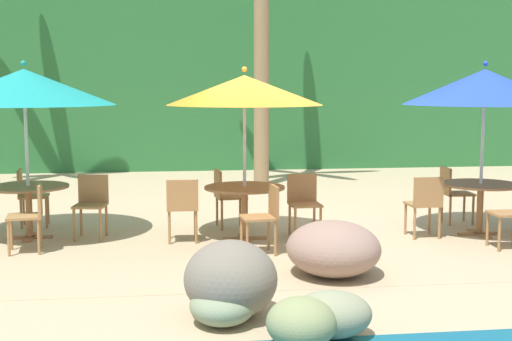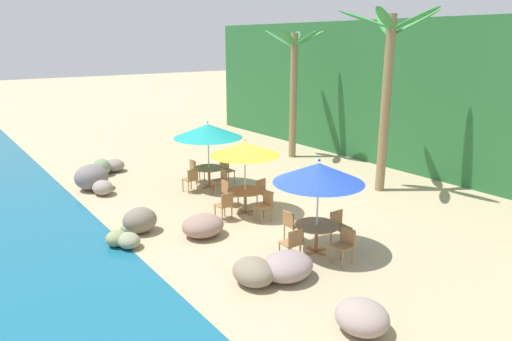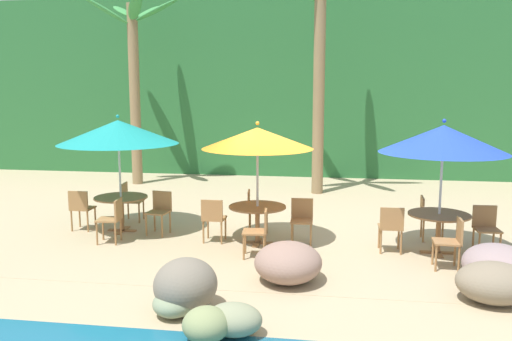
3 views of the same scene
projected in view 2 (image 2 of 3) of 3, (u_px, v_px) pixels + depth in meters
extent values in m
plane|color=tan|center=(259.00, 218.00, 14.15)|extent=(120.00, 120.00, 0.00)
cube|color=tan|center=(259.00, 217.00, 14.14)|extent=(18.00, 5.20, 0.01)
cube|color=#286633|center=(442.00, 97.00, 18.44)|extent=(28.00, 2.40, 6.00)
ellipsoid|color=gray|center=(362.00, 317.00, 8.56)|extent=(1.03, 0.96, 0.59)
ellipsoid|color=gray|center=(103.00, 188.00, 16.17)|extent=(0.83, 0.68, 0.51)
ellipsoid|color=gray|center=(102.00, 167.00, 18.45)|extent=(0.80, 0.67, 0.68)
ellipsoid|color=gray|center=(132.00, 227.00, 13.00)|extent=(0.59, 0.66, 0.34)
ellipsoid|color=#756C5D|center=(140.00, 220.00, 12.99)|extent=(0.86, 0.95, 0.71)
ellipsoid|color=gray|center=(203.00, 226.00, 12.74)|extent=(1.05, 1.17, 0.61)
ellipsoid|color=gray|center=(129.00, 240.00, 12.05)|extent=(0.70, 0.56, 0.40)
ellipsoid|color=#81725C|center=(254.00, 272.00, 10.24)|extent=(1.05, 0.89, 0.58)
ellipsoid|color=#84905E|center=(117.00, 238.00, 12.16)|extent=(0.57, 0.58, 0.42)
ellipsoid|color=gray|center=(287.00, 266.00, 10.45)|extent=(1.06, 1.24, 0.62)
ellipsoid|color=gray|center=(114.00, 165.00, 19.02)|extent=(0.87, 0.86, 0.51)
ellipsoid|color=slate|center=(91.00, 177.00, 16.66)|extent=(1.11, 1.18, 0.92)
cylinder|color=silver|center=(209.00, 158.00, 16.78)|extent=(0.04, 0.04, 2.19)
cone|color=teal|center=(208.00, 131.00, 16.51)|extent=(2.45, 2.45, 0.49)
sphere|color=teal|center=(208.00, 122.00, 16.42)|extent=(0.07, 0.07, 0.07)
cube|color=olive|center=(209.00, 187.00, 17.07)|extent=(0.60, 0.12, 0.03)
cube|color=olive|center=(209.00, 187.00, 17.07)|extent=(0.12, 0.60, 0.03)
cylinder|color=olive|center=(209.00, 177.00, 16.97)|extent=(0.09, 0.09, 0.71)
cylinder|color=olive|center=(209.00, 168.00, 16.88)|extent=(1.10, 1.10, 0.03)
cylinder|color=#9E7042|center=(216.00, 190.00, 16.06)|extent=(0.04, 0.04, 0.45)
cylinder|color=#9E7042|center=(212.00, 187.00, 16.36)|extent=(0.04, 0.04, 0.45)
cylinder|color=#9E7042|center=(225.00, 188.00, 16.22)|extent=(0.04, 0.04, 0.45)
cylinder|color=#9E7042|center=(221.00, 185.00, 16.52)|extent=(0.04, 0.04, 0.45)
cube|color=#9E7042|center=(218.00, 181.00, 16.22)|extent=(0.48, 0.48, 0.03)
cube|color=#9E7042|center=(223.00, 175.00, 16.26)|extent=(0.42, 0.10, 0.42)
cylinder|color=#9E7042|center=(234.00, 177.00, 17.53)|extent=(0.04, 0.04, 0.45)
cylinder|color=#9E7042|center=(227.00, 179.00, 17.31)|extent=(0.04, 0.04, 0.45)
cylinder|color=#9E7042|center=(229.00, 175.00, 17.79)|extent=(0.04, 0.04, 0.45)
cylinder|color=#9E7042|center=(221.00, 177.00, 17.57)|extent=(0.04, 0.04, 0.45)
cube|color=#9E7042|center=(228.00, 171.00, 17.49)|extent=(0.45, 0.45, 0.03)
cube|color=#9E7042|center=(224.00, 165.00, 17.58)|extent=(0.07, 0.42, 0.42)
cylinder|color=#9E7042|center=(200.00, 174.00, 17.91)|extent=(0.04, 0.04, 0.45)
cylinder|color=#9E7042|center=(204.00, 176.00, 17.64)|extent=(0.04, 0.04, 0.45)
cylinder|color=#9E7042|center=(191.00, 176.00, 17.71)|extent=(0.04, 0.04, 0.45)
cylinder|color=#9E7042|center=(196.00, 178.00, 17.43)|extent=(0.04, 0.04, 0.45)
cube|color=#9E7042|center=(198.00, 170.00, 17.61)|extent=(0.42, 0.42, 0.03)
cube|color=#9E7042|center=(193.00, 166.00, 17.44)|extent=(0.42, 0.04, 0.42)
cylinder|color=#9E7042|center=(183.00, 186.00, 16.47)|extent=(0.04, 0.04, 0.45)
cylinder|color=#9E7042|center=(191.00, 184.00, 16.71)|extent=(0.04, 0.04, 0.45)
cylinder|color=#9E7042|center=(189.00, 188.00, 16.22)|extent=(0.04, 0.04, 0.45)
cylinder|color=#9E7042|center=(197.00, 186.00, 16.45)|extent=(0.04, 0.04, 0.45)
cube|color=#9E7042|center=(190.00, 179.00, 16.40)|extent=(0.46, 0.46, 0.03)
cube|color=#9E7042|center=(193.00, 175.00, 16.20)|extent=(0.08, 0.42, 0.42)
cylinder|color=silver|center=(245.00, 180.00, 14.24)|extent=(0.04, 0.04, 2.15)
cone|color=orange|center=(245.00, 149.00, 13.97)|extent=(2.11, 2.11, 0.40)
sphere|color=orange|center=(245.00, 140.00, 13.90)|extent=(0.07, 0.07, 0.07)
cube|color=olive|center=(245.00, 212.00, 14.52)|extent=(0.60, 0.12, 0.03)
cube|color=olive|center=(245.00, 212.00, 14.52)|extent=(0.12, 0.60, 0.03)
cylinder|color=olive|center=(245.00, 202.00, 14.43)|extent=(0.09, 0.09, 0.71)
cylinder|color=olive|center=(245.00, 191.00, 14.33)|extent=(1.10, 1.10, 0.03)
cylinder|color=#9E7042|center=(262.00, 217.00, 13.58)|extent=(0.04, 0.04, 0.45)
cylinder|color=#9E7042|center=(254.00, 213.00, 13.85)|extent=(0.04, 0.04, 0.45)
cylinder|color=#9E7042|center=(271.00, 214.00, 13.80)|extent=(0.04, 0.04, 0.45)
cylinder|color=#9E7042|center=(263.00, 211.00, 14.07)|extent=(0.04, 0.04, 0.45)
cube|color=#9E7042|center=(263.00, 206.00, 13.76)|extent=(0.44, 0.44, 0.03)
cube|color=#9E7042|center=(268.00, 199.00, 13.83)|extent=(0.42, 0.05, 0.42)
cylinder|color=#9E7042|center=(273.00, 200.00, 15.02)|extent=(0.04, 0.04, 0.45)
cylinder|color=#9E7042|center=(265.00, 202.00, 14.78)|extent=(0.04, 0.04, 0.45)
cylinder|color=#9E7042|center=(265.00, 197.00, 15.27)|extent=(0.04, 0.04, 0.45)
cylinder|color=#9E7042|center=(257.00, 200.00, 15.04)|extent=(0.04, 0.04, 0.45)
cube|color=#9E7042|center=(265.00, 193.00, 14.96)|extent=(0.47, 0.47, 0.03)
cube|color=#9E7042|center=(261.00, 186.00, 15.05)|extent=(0.09, 0.42, 0.42)
cylinder|color=#9E7042|center=(232.00, 196.00, 15.37)|extent=(0.04, 0.04, 0.45)
cylinder|color=#9E7042|center=(238.00, 199.00, 15.09)|extent=(0.04, 0.04, 0.45)
cylinder|color=#9E7042|center=(223.00, 198.00, 15.17)|extent=(0.04, 0.04, 0.45)
cylinder|color=#9E7042|center=(229.00, 201.00, 14.89)|extent=(0.04, 0.04, 0.45)
cube|color=#9E7042|center=(230.00, 192.00, 15.07)|extent=(0.42, 0.42, 0.03)
cube|color=#9E7042|center=(225.00, 187.00, 14.90)|extent=(0.42, 0.04, 0.42)
cylinder|color=#9E7042|center=(215.00, 212.00, 13.95)|extent=(0.04, 0.04, 0.45)
cylinder|color=#9E7042|center=(225.00, 210.00, 14.17)|extent=(0.04, 0.04, 0.45)
cylinder|color=#9E7042|center=(222.00, 216.00, 13.69)|extent=(0.04, 0.04, 0.45)
cylinder|color=#9E7042|center=(232.00, 213.00, 13.91)|extent=(0.04, 0.04, 0.45)
cube|color=#9E7042|center=(223.00, 205.00, 13.86)|extent=(0.46, 0.46, 0.03)
cube|color=#9E7042|center=(227.00, 200.00, 13.67)|extent=(0.07, 0.42, 0.42)
cylinder|color=silver|center=(317.00, 211.00, 11.56)|extent=(0.04, 0.04, 2.19)
cone|color=blue|center=(319.00, 173.00, 11.29)|extent=(2.24, 2.24, 0.49)
sphere|color=blue|center=(319.00, 160.00, 11.21)|extent=(0.07, 0.07, 0.07)
cube|color=olive|center=(316.00, 251.00, 11.86)|extent=(0.60, 0.12, 0.03)
cube|color=olive|center=(316.00, 251.00, 11.86)|extent=(0.12, 0.60, 0.03)
cylinder|color=olive|center=(316.00, 238.00, 11.76)|extent=(0.09, 0.09, 0.71)
cylinder|color=olive|center=(317.00, 225.00, 11.66)|extent=(1.10, 1.10, 0.03)
cylinder|color=#9E7042|center=(343.00, 260.00, 10.92)|extent=(0.04, 0.04, 0.45)
cylinder|color=#9E7042|center=(331.00, 255.00, 11.19)|extent=(0.04, 0.04, 0.45)
cylinder|color=#9E7042|center=(352.00, 256.00, 11.14)|extent=(0.04, 0.04, 0.45)
cylinder|color=#9E7042|center=(341.00, 251.00, 11.40)|extent=(0.04, 0.04, 0.45)
cube|color=#9E7042|center=(342.00, 246.00, 11.10)|extent=(0.44, 0.44, 0.03)
cube|color=#9E7042|center=(348.00, 236.00, 11.17)|extent=(0.42, 0.06, 0.42)
cylinder|color=#9E7042|center=(350.00, 237.00, 12.21)|extent=(0.04, 0.04, 0.45)
cylinder|color=#9E7042|center=(340.00, 240.00, 12.02)|extent=(0.04, 0.04, 0.45)
cylinder|color=#9E7042|center=(341.00, 232.00, 12.49)|extent=(0.04, 0.04, 0.45)
cylinder|color=#9E7042|center=(331.00, 235.00, 12.30)|extent=(0.04, 0.04, 0.45)
cube|color=#9E7042|center=(341.00, 228.00, 12.19)|extent=(0.44, 0.44, 0.03)
cube|color=#9E7042|center=(336.00, 218.00, 12.30)|extent=(0.05, 0.42, 0.42)
cylinder|color=#9E7042|center=(294.00, 229.00, 12.69)|extent=(0.04, 0.04, 0.45)
cylinder|color=#9E7042|center=(303.00, 234.00, 12.42)|extent=(0.04, 0.04, 0.45)
cylinder|color=#9E7042|center=(284.00, 232.00, 12.49)|extent=(0.04, 0.04, 0.45)
cylinder|color=#9E7042|center=(293.00, 237.00, 12.21)|extent=(0.04, 0.04, 0.45)
cube|color=#9E7042|center=(294.00, 225.00, 12.39)|extent=(0.43, 0.43, 0.03)
cube|color=#9E7042|center=(288.00, 219.00, 12.22)|extent=(0.42, 0.04, 0.42)
cylinder|color=#9E7042|center=(279.00, 251.00, 11.38)|extent=(0.04, 0.04, 0.45)
cylinder|color=#9E7042|center=(291.00, 248.00, 11.57)|extent=(0.04, 0.04, 0.45)
cylinder|color=#9E7042|center=(289.00, 257.00, 11.10)|extent=(0.04, 0.04, 0.45)
cylinder|color=#9E7042|center=(300.00, 253.00, 11.29)|extent=(0.04, 0.04, 0.45)
cube|color=#9E7042|center=(290.00, 243.00, 11.27)|extent=(0.43, 0.43, 0.03)
cube|color=#9E7042|center=(295.00, 238.00, 11.06)|extent=(0.05, 0.42, 0.42)
cylinder|color=olive|center=(293.00, 97.00, 20.78)|extent=(0.32, 0.32, 5.49)
ellipsoid|color=#388942|center=(307.00, 38.00, 19.54)|extent=(1.42, 0.45, 0.74)
ellipsoid|color=#388942|center=(310.00, 38.00, 20.35)|extent=(0.72, 1.46, 0.71)
ellipsoid|color=#388942|center=(296.00, 37.00, 20.79)|extent=(1.26, 1.31, 0.58)
ellipsoid|color=#388942|center=(279.00, 39.00, 20.41)|extent=(1.37, 0.97, 0.84)
ellipsoid|color=#388942|center=(288.00, 38.00, 19.44)|extent=(0.99, 1.42, 0.71)
cylinder|color=olive|center=(386.00, 106.00, 15.92)|extent=(0.32, 0.32, 6.02)
ellipsoid|color=#388942|center=(416.00, 18.00, 14.44)|extent=(1.75, 0.39, 0.75)
ellipsoid|color=#388942|center=(417.00, 21.00, 15.35)|extent=(1.03, 1.67, 0.93)
ellipsoid|color=#388942|center=(383.00, 23.00, 16.06)|extent=(1.56, 1.19, 1.03)
ellipsoid|color=#388942|center=(364.00, 19.00, 15.41)|extent=(1.63, 1.34, 0.69)
ellipsoid|color=#388942|center=(385.00, 18.00, 14.40)|extent=(1.04, 1.75, 0.71)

